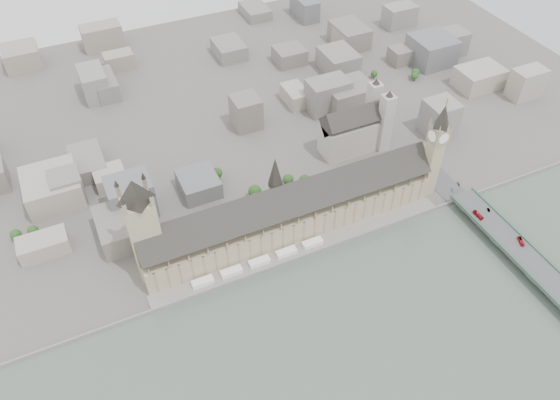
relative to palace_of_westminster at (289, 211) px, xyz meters
name	(u,v)px	position (x,y,z in m)	size (l,w,h in m)	color
ground	(298,244)	(0.00, -19.70, -22.71)	(900.00, 900.00, 0.00)	#595651
embankment_wall	(306,255)	(0.00, -34.70, -21.21)	(600.00, 1.50, 3.00)	slate
river_terrace	(302,249)	(0.00, -27.20, -21.71)	(270.00, 15.00, 2.00)	slate
terrace_tents	(259,262)	(-40.00, -26.70, -18.71)	(118.00, 7.00, 4.00)	white
palace_of_westminster	(289,211)	(0.00, 0.00, 0.00)	(265.00, 40.73, 55.44)	tan
elizabeth_tower	(436,145)	(138.00, -11.70, 35.38)	(17.00, 17.00, 107.50)	tan
victoria_tower	(142,224)	(-122.00, 6.30, 32.50)	(30.00, 30.00, 100.00)	tan
central_tower	(275,180)	(-10.00, 6.30, 35.21)	(13.00, 13.00, 48.00)	#86735C
westminster_bridge	(515,250)	(162.00, -107.20, -17.58)	(25.00, 325.00, 10.25)	#474749
bridge_parapets	(556,284)	(162.00, -151.70, -11.88)	(25.00, 235.00, 1.15)	#345E47
westminster_abbey	(356,129)	(110.92, 75.30, 2.38)	(68.00, 36.00, 64.00)	#A8A297
city_skyline_inland	(204,85)	(0.00, 225.30, -3.71)	(720.00, 360.00, 38.00)	gray
park_trees	(260,198)	(-10.00, 40.30, -15.21)	(110.00, 30.00, 15.00)	#194016
red_bus_north	(478,215)	(155.18, -65.40, -10.84)	(2.71, 11.57, 3.22)	#AE1320
red_bus_south	(521,241)	(167.96, -105.35, -11.01)	(2.43, 10.38, 2.89)	red
car_silver	(489,210)	(168.72, -63.71, -11.74)	(1.52, 4.35, 1.43)	gray
car_approach	(459,184)	(165.79, -25.07, -11.64)	(2.29, 5.62, 1.63)	gray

